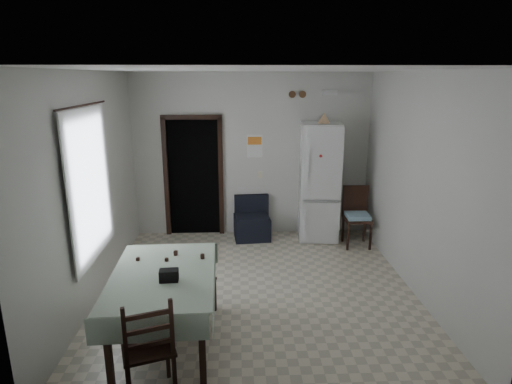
{
  "coord_description": "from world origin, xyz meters",
  "views": [
    {
      "loc": [
        -0.24,
        -5.29,
        2.83
      ],
      "look_at": [
        0.0,
        0.5,
        1.25
      ],
      "focal_mm": 30.0,
      "sensor_mm": 36.0,
      "label": 1
    }
  ],
  "objects_px": {
    "navy_seat": "(252,218)",
    "corner_chair": "(357,217)",
    "dining_chair_far_right": "(196,282)",
    "dining_chair_near_head": "(148,346)",
    "dining_chair_far_left": "(158,287)",
    "dining_table": "(165,309)",
    "fridge": "(319,182)"
  },
  "relations": [
    {
      "from": "fridge",
      "to": "corner_chair",
      "type": "height_order",
      "value": "fridge"
    },
    {
      "from": "dining_chair_far_right",
      "to": "dining_table",
      "type": "bearing_deg",
      "value": 81.9
    },
    {
      "from": "dining_chair_far_left",
      "to": "dining_chair_near_head",
      "type": "height_order",
      "value": "dining_chair_near_head"
    },
    {
      "from": "fridge",
      "to": "corner_chair",
      "type": "bearing_deg",
      "value": -30.72
    },
    {
      "from": "dining_table",
      "to": "dining_chair_far_right",
      "type": "relative_size",
      "value": 1.79
    },
    {
      "from": "dining_chair_near_head",
      "to": "navy_seat",
      "type": "bearing_deg",
      "value": -123.4
    },
    {
      "from": "dining_table",
      "to": "dining_chair_far_right",
      "type": "height_order",
      "value": "dining_chair_far_right"
    },
    {
      "from": "fridge",
      "to": "dining_table",
      "type": "distance_m",
      "value": 3.87
    },
    {
      "from": "navy_seat",
      "to": "corner_chair",
      "type": "distance_m",
      "value": 1.83
    },
    {
      "from": "dining_chair_far_right",
      "to": "dining_chair_near_head",
      "type": "relative_size",
      "value": 0.87
    },
    {
      "from": "navy_seat",
      "to": "dining_chair_far_right",
      "type": "relative_size",
      "value": 0.83
    },
    {
      "from": "dining_table",
      "to": "dining_chair_far_left",
      "type": "height_order",
      "value": "dining_chair_far_left"
    },
    {
      "from": "dining_chair_near_head",
      "to": "corner_chair",
      "type": "bearing_deg",
      "value": -147.52
    },
    {
      "from": "corner_chair",
      "to": "dining_chair_far_left",
      "type": "xyz_separation_m",
      "value": [
        -2.96,
        -2.21,
        -0.07
      ]
    },
    {
      "from": "fridge",
      "to": "navy_seat",
      "type": "xyz_separation_m",
      "value": [
        -1.18,
        0.0,
        -0.66
      ]
    },
    {
      "from": "fridge",
      "to": "dining_table",
      "type": "bearing_deg",
      "value": -120.47
    },
    {
      "from": "fridge",
      "to": "dining_chair_near_head",
      "type": "relative_size",
      "value": 1.98
    },
    {
      "from": "fridge",
      "to": "dining_chair_far_right",
      "type": "bearing_deg",
      "value": -122.19
    },
    {
      "from": "dining_chair_far_right",
      "to": "corner_chair",
      "type": "bearing_deg",
      "value": -121.5
    },
    {
      "from": "navy_seat",
      "to": "dining_chair_far_left",
      "type": "height_order",
      "value": "dining_chair_far_left"
    },
    {
      "from": "fridge",
      "to": "dining_chair_far_right",
      "type": "relative_size",
      "value": 2.29
    },
    {
      "from": "dining_chair_far_left",
      "to": "dining_table",
      "type": "bearing_deg",
      "value": 113.12
    },
    {
      "from": "navy_seat",
      "to": "dining_chair_far_right",
      "type": "height_order",
      "value": "dining_chair_far_right"
    },
    {
      "from": "dining_chair_far_left",
      "to": "fridge",
      "type": "bearing_deg",
      "value": -126.62
    },
    {
      "from": "dining_chair_far_right",
      "to": "dining_chair_near_head",
      "type": "xyz_separation_m",
      "value": [
        -0.3,
        -1.34,
        0.07
      ]
    },
    {
      "from": "fridge",
      "to": "dining_chair_far_left",
      "type": "relative_size",
      "value": 2.35
    },
    {
      "from": "dining_table",
      "to": "dining_chair_far_right",
      "type": "bearing_deg",
      "value": 61.18
    },
    {
      "from": "fridge",
      "to": "corner_chair",
      "type": "xyz_separation_m",
      "value": [
        0.6,
        -0.43,
        -0.52
      ]
    },
    {
      "from": "navy_seat",
      "to": "dining_chair_far_right",
      "type": "distance_m",
      "value": 2.67
    },
    {
      "from": "navy_seat",
      "to": "corner_chair",
      "type": "height_order",
      "value": "corner_chair"
    },
    {
      "from": "dining_chair_far_left",
      "to": "dining_chair_far_right",
      "type": "bearing_deg",
      "value": -164.18
    },
    {
      "from": "dining_chair_far_left",
      "to": "dining_chair_far_right",
      "type": "height_order",
      "value": "dining_chair_far_right"
    }
  ]
}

